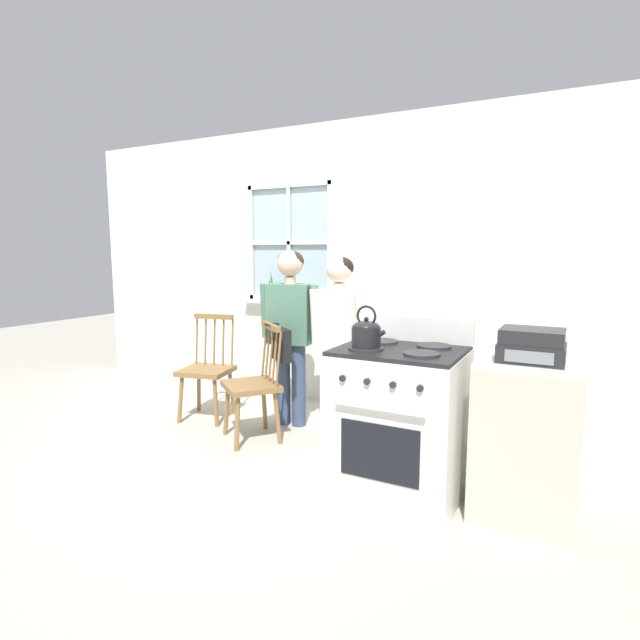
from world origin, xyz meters
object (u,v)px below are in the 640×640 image
handbag (281,344)px  stereo (532,346)px  chair_by_window (254,386)px  stove (399,422)px  person_elderly_left (290,319)px  chair_near_wall (207,370)px  potted_plant (270,292)px  kettle (366,333)px  person_teen_center (339,329)px  side_counter (526,439)px

handbag → stereo: (1.89, -0.45, 0.23)m
chair_by_window → stove: bearing=23.1°
person_elderly_left → chair_near_wall: bearing=-174.5°
person_elderly_left → handbag: size_ratio=4.90×
potted_plant → stereo: bearing=-28.0°
chair_by_window → kettle: size_ratio=3.76×
person_teen_center → person_elderly_left: bearing=-174.3°
person_elderly_left → side_counter: (1.95, -0.67, -0.47)m
person_elderly_left → stove: (1.24, -0.79, -0.45)m
person_elderly_left → stereo: size_ratio=4.42×
chair_by_window → potted_plant: (-0.57, 1.12, 0.65)m
stove → stereo: size_ratio=3.19×
person_elderly_left → handbag: 0.30m
kettle → potted_plant: potted_plant is taller
potted_plant → handbag: potted_plant is taller
person_teen_center → potted_plant: person_teen_center is taller
person_teen_center → side_counter: (1.47, -0.62, -0.43)m
person_elderly_left → kettle: person_elderly_left is taller
person_teen_center → kettle: bearing=-43.9°
person_elderly_left → side_counter: size_ratio=1.67×
stove → side_counter: 0.72m
chair_by_window → side_counter: (2.04, -0.25, 0.01)m
chair_by_window → chair_near_wall: (-0.67, 0.23, 0.00)m
person_teen_center → handbag: (-0.42, -0.19, -0.13)m
stove → handbag: size_ratio=3.53×
chair_near_wall → person_elderly_left: bearing=2.5°
stereo → kettle: bearing=-165.3°
stove → kettle: (-0.17, -0.13, 0.55)m
person_elderly_left → potted_plant: (-0.66, 0.69, 0.16)m
person_elderly_left → side_counter: bearing=-28.1°
potted_plant → handbag: (0.71, -0.94, -0.33)m
chair_near_wall → side_counter: size_ratio=1.03×
kettle → side_counter: size_ratio=0.27×
handbag → stereo: stereo is taller
stove → stereo: bearing=7.8°
kettle → handbag: bearing=146.2°
potted_plant → person_elderly_left: bearing=-46.5°
chair_by_window → potted_plant: 1.41m
potted_plant → side_counter: (2.61, -1.37, -0.63)m
chair_by_window → handbag: same height
kettle → side_counter: kettle is taller
chair_near_wall → potted_plant: (0.10, 0.89, 0.65)m
chair_by_window → side_counter: chair_by_window is taller
chair_near_wall → stereo: bearing=-22.6°
person_elderly_left → person_teen_center: person_elderly_left is taller
chair_near_wall → potted_plant: potted_plant is taller
potted_plant → handbag: bearing=-52.6°
handbag → stereo: size_ratio=0.90×
person_elderly_left → kettle: (1.07, -0.92, 0.10)m
kettle → stereo: 0.91m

